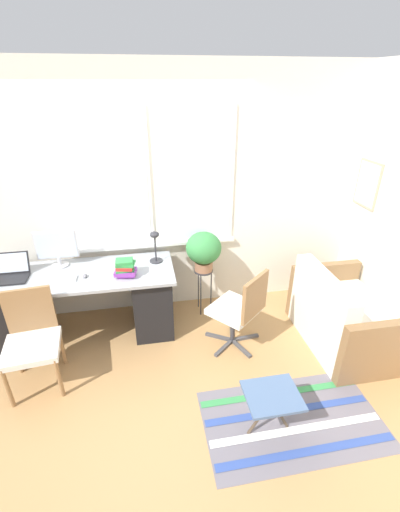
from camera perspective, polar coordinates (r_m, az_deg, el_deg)
The scene contains 17 objects.
ground_plane at distance 3.76m, azimuth -9.27°, elevation -14.76°, with size 14.00×14.00×0.00m, color tan.
wall_back_with_window at distance 3.79m, azimuth -11.03°, elevation 9.27°, with size 9.00×0.12×2.70m.
wall_right_with_picture at distance 3.95m, azimuth 30.26°, elevation 6.65°, with size 0.08×9.00×2.70m.
desk at distance 3.86m, azimuth -18.59°, elevation -7.29°, with size 1.89×0.72×0.75m.
laptop at distance 3.86m, azimuth -28.80°, elevation -2.52°, with size 0.30×0.29×0.22m.
monitor at distance 3.82m, azimuth -22.77°, elevation 1.31°, with size 0.42×0.18×0.40m.
keyboard at distance 3.63m, azimuth -22.89°, elevation -3.71°, with size 0.39×0.11×0.02m.
mouse at distance 3.59m, azimuth -18.63°, elevation -3.13°, with size 0.04×0.07×0.03m.
desk_lamp at distance 3.64m, azimuth -7.51°, elevation 2.22°, with size 0.14×0.14×0.35m.
book_stack at distance 3.47m, azimuth -12.36°, elevation -2.02°, with size 0.23×0.19×0.18m.
desk_chair_wooden at distance 3.43m, azimuth -26.26°, elevation -12.21°, with size 0.50×0.51×0.88m.
office_chair_swivel at distance 3.48m, azimuth 6.68°, elevation -8.74°, with size 0.62×0.63×0.88m.
couch_loveseat at distance 3.91m, azimuth 22.85°, elevation -9.65°, with size 0.81×1.17×0.82m.
plant_stand at distance 3.96m, azimuth 0.59°, elevation -3.33°, with size 0.22×0.22×0.56m.
potted_plant at distance 3.79m, azimuth 0.62°, elevation 1.12°, with size 0.40×0.40×0.46m.
floor_rug_striped at distance 3.21m, azimuth 15.13°, elevation -24.89°, with size 1.46×0.83×0.01m.
folding_stool at distance 2.83m, azimuth 11.93°, elevation -22.12°, with size 0.41×0.35×0.41m.
Camera 1 is at (0.08, -2.82, 2.49)m, focal length 24.00 mm.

